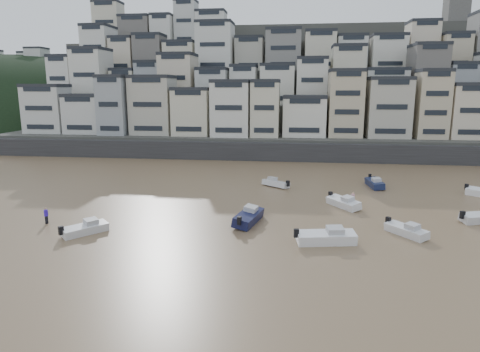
# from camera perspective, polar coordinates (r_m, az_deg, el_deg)

# --- Properties ---
(sea_strip) EXTENTS (340.00, 340.00, 0.00)m
(sea_strip) POSITION_cam_1_polar(r_m,az_deg,el_deg) (202.56, -29.04, 6.32)
(sea_strip) COLOR #465664
(sea_strip) RESTS_ON ground
(harbor_wall) EXTENTS (140.00, 3.00, 3.50)m
(harbor_wall) POSITION_cam_1_polar(r_m,az_deg,el_deg) (83.70, 7.53, 3.21)
(harbor_wall) COLOR #38383A
(harbor_wall) RESTS_ON ground
(hillside) EXTENTS (141.04, 66.00, 50.00)m
(hillside) POSITION_cam_1_polar(r_m,az_deg,el_deg) (122.75, 9.94, 11.10)
(hillside) COLOR #4C4C47
(hillside) RESTS_ON ground
(headland) EXTENTS (216.00, 135.00, 53.33)m
(headland) POSITION_cam_1_polar(r_m,az_deg,el_deg) (185.76, -27.10, 6.14)
(headland) COLOR black
(headland) RESTS_ON ground
(boat_b) EXTENTS (4.09, 4.70, 1.29)m
(boat_b) POSITION_cam_1_polar(r_m,az_deg,el_deg) (44.48, 21.30, -6.59)
(boat_b) COLOR silver
(boat_b) RESTS_ON ground
(boat_h) EXTENTS (4.59, 3.99, 1.26)m
(boat_h) POSITION_cam_1_polar(r_m,az_deg,el_deg) (61.59, 4.79, -0.85)
(boat_h) COLOR silver
(boat_h) RESTS_ON ground
(boat_i) EXTENTS (2.37, 5.61, 1.49)m
(boat_i) POSITION_cam_1_polar(r_m,az_deg,el_deg) (64.18, 17.52, -0.75)
(boat_i) COLOR #162045
(boat_i) RESTS_ON ground
(boat_a) EXTENTS (6.11, 2.97, 1.60)m
(boat_a) POSITION_cam_1_polar(r_m,az_deg,el_deg) (40.08, 11.43, -7.76)
(boat_a) COLOR white
(boat_a) RESTS_ON ground
(boat_j) EXTENTS (4.28, 4.71, 1.31)m
(boat_j) POSITION_cam_1_polar(r_m,az_deg,el_deg) (44.49, -19.98, -6.47)
(boat_j) COLOR silver
(boat_j) RESTS_ON ground
(boat_c) EXTENTS (3.21, 6.32, 1.65)m
(boat_c) POSITION_cam_1_polar(r_m,az_deg,el_deg) (45.05, 1.14, -5.29)
(boat_c) COLOR #13163B
(boat_c) RESTS_ON ground
(boat_e) EXTENTS (4.31, 5.24, 1.41)m
(boat_e) POSITION_cam_1_polar(r_m,az_deg,el_deg) (52.36, 13.62, -3.33)
(boat_e) COLOR white
(boat_e) RESTS_ON ground
(person_blue) EXTENTS (0.44, 0.44, 1.74)m
(person_blue) POSITION_cam_1_polar(r_m,az_deg,el_deg) (49.27, -24.43, -4.82)
(person_blue) COLOR #3A1BD1
(person_blue) RESTS_ON ground
(person_pink) EXTENTS (0.44, 0.44, 1.74)m
(person_pink) POSITION_cam_1_polar(r_m,az_deg,el_deg) (53.21, 14.82, -2.96)
(person_pink) COLOR #D193A2
(person_pink) RESTS_ON ground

